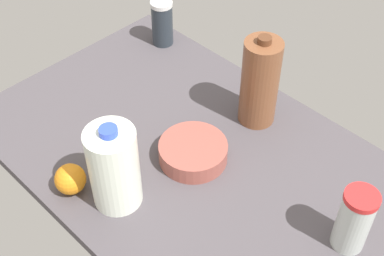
# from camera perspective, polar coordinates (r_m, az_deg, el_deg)

# --- Properties ---
(countertop) EXTENTS (1.20, 0.76, 0.03)m
(countertop) POSITION_cam_1_polar(r_m,az_deg,el_deg) (1.47, -0.00, -3.20)
(countertop) COLOR #4A454A
(countertop) RESTS_ON ground
(chocolate_milk_jug) EXTENTS (0.11, 0.11, 0.28)m
(chocolate_milk_jug) POSITION_cam_1_polar(r_m,az_deg,el_deg) (1.48, 7.24, 4.86)
(chocolate_milk_jug) COLOR brown
(chocolate_milk_jug) RESTS_ON countertop
(tumbler_cup) EXTENTS (0.08, 0.08, 0.17)m
(tumbler_cup) POSITION_cam_1_polar(r_m,az_deg,el_deg) (1.26, 16.91, -9.37)
(tumbler_cup) COLOR silver
(tumbler_cup) RESTS_ON countertop
(mixing_bowl) EXTENTS (0.19, 0.19, 0.05)m
(mixing_bowl) POSITION_cam_1_polar(r_m,az_deg,el_deg) (1.43, 0.12, -2.56)
(mixing_bowl) COLOR #9C4F44
(mixing_bowl) RESTS_ON countertop
(milk_jug) EXTENTS (0.12, 0.12, 0.25)m
(milk_jug) POSITION_cam_1_polar(r_m,az_deg,el_deg) (1.29, -8.32, -4.21)
(milk_jug) COLOR white
(milk_jug) RESTS_ON countertop
(shaker_bottle) EXTENTS (0.07, 0.07, 0.16)m
(shaker_bottle) POSITION_cam_1_polar(r_m,az_deg,el_deg) (1.81, -3.20, 11.16)
(shaker_bottle) COLOR #272F37
(shaker_bottle) RESTS_ON countertop
(orange_beside_bowl) EXTENTS (0.08, 0.08, 0.08)m
(orange_beside_bowl) POSITION_cam_1_polar(r_m,az_deg,el_deg) (1.38, -12.85, -5.34)
(orange_beside_bowl) COLOR orange
(orange_beside_bowl) RESTS_ON countertop
(lemon_by_jug) EXTENTS (0.08, 0.08, 0.08)m
(lemon_by_jug) POSITION_cam_1_polar(r_m,az_deg,el_deg) (1.43, -8.94, -2.43)
(lemon_by_jug) COLOR yellow
(lemon_by_jug) RESTS_ON countertop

